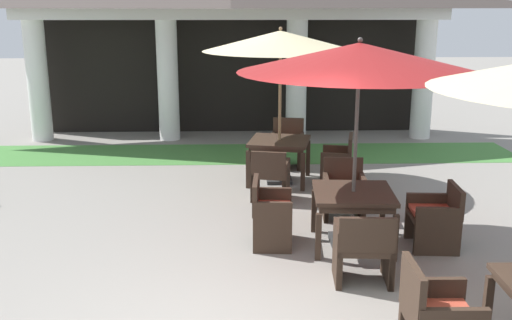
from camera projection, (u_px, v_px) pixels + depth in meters
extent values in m
cylinder|color=white|center=(38.00, 81.00, 13.07)|extent=(0.47, 0.47, 2.66)
cylinder|color=white|center=(168.00, 81.00, 13.15)|extent=(0.47, 0.47, 2.66)
cylinder|color=white|center=(296.00, 80.00, 13.23)|extent=(0.47, 0.47, 2.66)
cylinder|color=white|center=(423.00, 80.00, 13.31)|extent=(0.47, 0.47, 2.66)
cube|color=white|center=(232.00, 14.00, 12.82)|extent=(9.44, 0.70, 0.24)
cube|color=black|center=(233.00, 76.00, 14.06)|extent=(9.24, 0.16, 2.66)
cube|color=#47843D|center=(232.00, 154.00, 12.14)|extent=(11.64, 1.72, 0.01)
cube|color=#38281E|center=(353.00, 193.00, 7.35)|extent=(1.05, 1.05, 0.05)
cube|color=#38281E|center=(353.00, 198.00, 7.37)|extent=(0.96, 0.96, 0.09)
cube|color=#38281E|center=(318.00, 237.00, 7.03)|extent=(0.07, 0.07, 0.59)
cube|color=#38281E|center=(395.00, 238.00, 7.00)|extent=(0.07, 0.07, 0.59)
cube|color=#38281E|center=(314.00, 211.00, 7.91)|extent=(0.07, 0.07, 0.59)
cube|color=#38281E|center=(382.00, 212.00, 7.88)|extent=(0.07, 0.07, 0.59)
cube|color=#2D2D2D|center=(351.00, 242.00, 7.52)|extent=(0.52, 0.52, 0.09)
cylinder|color=#4C4742|center=(355.00, 157.00, 7.23)|extent=(0.05, 0.05, 2.34)
cone|color=maroon|center=(359.00, 57.00, 6.93)|extent=(2.91, 2.91, 0.35)
sphere|color=#4C4742|center=(360.00, 40.00, 6.87)|extent=(0.06, 0.06, 0.06)
cube|color=#38281E|center=(344.00, 191.00, 8.40)|extent=(0.60, 0.53, 0.07)
cube|color=#C64C38|center=(344.00, 187.00, 8.39)|extent=(0.55, 0.49, 0.05)
cube|color=#38281E|center=(343.00, 171.00, 8.56)|extent=(0.57, 0.10, 0.41)
cube|color=#38281E|center=(362.00, 197.00, 8.41)|extent=(0.09, 0.49, 0.63)
cube|color=#38281E|center=(325.00, 197.00, 8.43)|extent=(0.09, 0.49, 0.63)
cube|color=#38281E|center=(363.00, 211.00, 8.24)|extent=(0.06, 0.06, 0.36)
cube|color=#38281E|center=(327.00, 211.00, 8.26)|extent=(0.06, 0.06, 0.36)
cube|color=#38281E|center=(359.00, 201.00, 8.66)|extent=(0.06, 0.06, 0.36)
cube|color=#38281E|center=(325.00, 201.00, 8.68)|extent=(0.06, 0.06, 0.36)
cube|color=#38281E|center=(363.00, 246.00, 6.45)|extent=(0.64, 0.55, 0.07)
cube|color=#C64C38|center=(364.00, 241.00, 6.44)|extent=(0.59, 0.51, 0.05)
cube|color=#38281E|center=(367.00, 235.00, 6.17)|extent=(0.60, 0.10, 0.38)
cube|color=#38281E|center=(337.00, 253.00, 6.49)|extent=(0.09, 0.51, 0.66)
cube|color=#38281E|center=(389.00, 254.00, 6.47)|extent=(0.09, 0.51, 0.66)
cube|color=#38281E|center=(336.00, 256.00, 6.74)|extent=(0.06, 0.06, 0.38)
cube|color=#38281E|center=(384.00, 257.00, 6.72)|extent=(0.06, 0.06, 0.38)
cube|color=#38281E|center=(340.00, 274.00, 6.30)|extent=(0.06, 0.06, 0.38)
cube|color=#38281E|center=(391.00, 275.00, 6.28)|extent=(0.06, 0.06, 0.38)
cube|color=#38281E|center=(273.00, 213.00, 7.46)|extent=(0.52, 0.65, 0.07)
cube|color=#C64C38|center=(273.00, 208.00, 7.45)|extent=(0.48, 0.60, 0.05)
cube|color=#38281E|center=(255.00, 195.00, 7.41)|extent=(0.10, 0.62, 0.40)
cube|color=#38281E|center=(273.00, 212.00, 7.76)|extent=(0.48, 0.09, 0.67)
cube|color=#38281E|center=(272.00, 228.00, 7.21)|extent=(0.48, 0.09, 0.67)
cube|color=#38281E|center=(289.00, 222.00, 7.78)|extent=(0.06, 0.06, 0.39)
cube|color=#38281E|center=(290.00, 238.00, 7.24)|extent=(0.06, 0.06, 0.39)
cube|color=#38281E|center=(257.00, 222.00, 7.80)|extent=(0.06, 0.06, 0.39)
cube|color=#38281E|center=(255.00, 238.00, 7.26)|extent=(0.06, 0.06, 0.39)
cube|color=#38281E|center=(433.00, 216.00, 7.39)|extent=(0.60, 0.63, 0.07)
cube|color=#C64C38|center=(433.00, 212.00, 7.37)|extent=(0.55, 0.58, 0.05)
cube|color=#38281E|center=(455.00, 200.00, 7.32)|extent=(0.10, 0.59, 0.37)
cube|color=#38281E|center=(438.00, 232.00, 7.15)|extent=(0.56, 0.10, 0.62)
cube|color=#38281E|center=(427.00, 216.00, 7.68)|extent=(0.56, 0.10, 0.62)
cube|color=#38281E|center=(416.00, 241.00, 7.20)|extent=(0.06, 0.06, 0.37)
cube|color=#38281E|center=(407.00, 225.00, 7.71)|extent=(0.06, 0.06, 0.37)
cube|color=#38281E|center=(458.00, 241.00, 7.18)|extent=(0.06, 0.06, 0.37)
cube|color=#38281E|center=(446.00, 225.00, 7.69)|extent=(0.06, 0.06, 0.37)
cube|color=#38281E|center=(279.00, 141.00, 10.06)|extent=(1.16, 1.16, 0.05)
cube|color=#38281E|center=(279.00, 144.00, 10.07)|extent=(1.07, 1.07, 0.05)
cube|color=#38281E|center=(248.00, 169.00, 9.81)|extent=(0.08, 0.08, 0.64)
cube|color=#38281E|center=(303.00, 172.00, 9.65)|extent=(0.08, 0.08, 0.64)
cube|color=#38281E|center=(258.00, 156.00, 10.67)|extent=(0.08, 0.08, 0.64)
cube|color=#38281E|center=(308.00, 158.00, 10.52)|extent=(0.08, 0.08, 0.64)
cube|color=#2D2D2D|center=(279.00, 180.00, 10.24)|extent=(0.43, 0.43, 0.06)
cylinder|color=olive|center=(280.00, 114.00, 9.94)|extent=(0.05, 0.05, 2.37)
cone|color=beige|center=(281.00, 41.00, 9.63)|extent=(2.58, 2.58, 0.33)
sphere|color=olive|center=(281.00, 29.00, 9.58)|extent=(0.06, 0.06, 0.06)
cube|color=#38281E|center=(271.00, 174.00, 9.21)|extent=(0.63, 0.59, 0.07)
cube|color=#C64C38|center=(271.00, 170.00, 9.20)|extent=(0.58, 0.54, 0.05)
cube|color=#38281E|center=(268.00, 164.00, 8.94)|extent=(0.54, 0.17, 0.37)
cube|color=#38281E|center=(255.00, 179.00, 9.28)|extent=(0.16, 0.49, 0.63)
cube|color=#38281E|center=(286.00, 181.00, 9.20)|extent=(0.16, 0.49, 0.63)
cube|color=#38281E|center=(258.00, 183.00, 9.52)|extent=(0.07, 0.07, 0.38)
cube|color=#38281E|center=(287.00, 184.00, 9.43)|extent=(0.07, 0.07, 0.38)
cube|color=#38281E|center=(253.00, 191.00, 9.10)|extent=(0.07, 0.07, 0.38)
cube|color=#38281E|center=(284.00, 192.00, 9.02)|extent=(0.07, 0.07, 0.38)
cube|color=#38281E|center=(336.00, 162.00, 9.98)|extent=(0.61, 0.69, 0.07)
cube|color=#C64C38|center=(336.00, 159.00, 9.96)|extent=(0.56, 0.64, 0.05)
cube|color=#38281E|center=(350.00, 148.00, 9.87)|extent=(0.18, 0.60, 0.44)
cube|color=#38281E|center=(335.00, 171.00, 9.73)|extent=(0.50, 0.16, 0.62)
cube|color=#38281E|center=(337.00, 163.00, 10.27)|extent=(0.50, 0.16, 0.62)
cube|color=#38281E|center=(322.00, 178.00, 9.81)|extent=(0.07, 0.07, 0.36)
cube|color=#38281E|center=(324.00, 169.00, 10.33)|extent=(0.07, 0.07, 0.36)
cube|color=#38281E|center=(348.00, 180.00, 9.73)|extent=(0.07, 0.07, 0.36)
cube|color=#38281E|center=(349.00, 171.00, 10.26)|extent=(0.07, 0.07, 0.36)
cube|color=#38281E|center=(286.00, 146.00, 11.07)|extent=(0.68, 0.65, 0.07)
cube|color=#C64C38|center=(287.00, 143.00, 11.05)|extent=(0.63, 0.60, 0.05)
cube|color=#38281E|center=(288.00, 130.00, 11.24)|extent=(0.58, 0.18, 0.46)
cube|color=#38281E|center=(301.00, 151.00, 11.04)|extent=(0.17, 0.54, 0.63)
cube|color=#38281E|center=(272.00, 150.00, 11.14)|extent=(0.17, 0.54, 0.63)
cube|color=#38281E|center=(299.00, 161.00, 10.85)|extent=(0.07, 0.07, 0.36)
cube|color=#38281E|center=(271.00, 160.00, 10.94)|extent=(0.07, 0.07, 0.36)
cube|color=#38281E|center=(302.00, 155.00, 11.31)|extent=(0.07, 0.07, 0.36)
cube|color=#38281E|center=(274.00, 154.00, 11.40)|extent=(0.07, 0.07, 0.36)
cube|color=#38281E|center=(487.00, 307.00, 5.37)|extent=(0.07, 0.07, 0.61)
cube|color=#C64C38|center=(442.00, 315.00, 4.87)|extent=(0.52, 0.53, 0.05)
cube|color=#38281E|center=(413.00, 292.00, 4.82)|extent=(0.07, 0.57, 0.47)
cube|color=#38281E|center=(431.00, 314.00, 5.17)|extent=(0.56, 0.07, 0.69)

